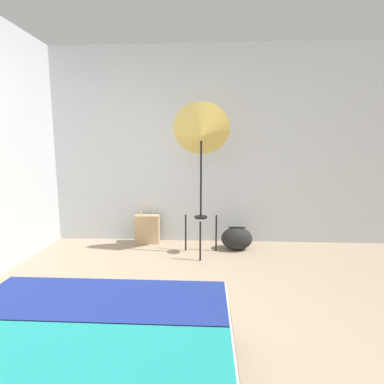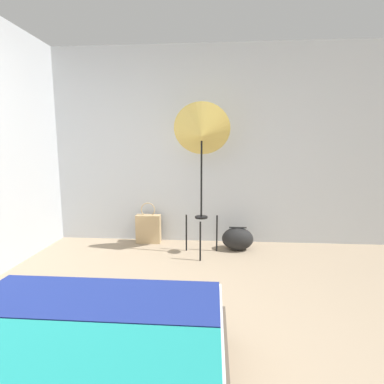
% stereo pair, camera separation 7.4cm
% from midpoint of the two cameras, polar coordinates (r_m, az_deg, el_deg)
% --- Properties ---
extents(ground_plane, '(14.00, 14.00, 0.00)m').
position_cam_midpoint_polar(ground_plane, '(2.11, -16.90, -29.85)').
color(ground_plane, gray).
extents(wall_back, '(8.00, 0.05, 2.60)m').
position_cam_midpoint_polar(wall_back, '(4.09, -5.70, 8.65)').
color(wall_back, '#B7BCC1').
rests_on(wall_back, ground_plane).
extents(photo_umbrella, '(0.67, 0.48, 1.80)m').
position_cam_midpoint_polar(photo_umbrella, '(3.51, 1.14, 10.99)').
color(photo_umbrella, black).
rests_on(photo_umbrella, ground_plane).
extents(tote_bag, '(0.33, 0.13, 0.55)m').
position_cam_midpoint_polar(tote_bag, '(4.12, -9.05, -6.90)').
color(tote_bag, tan).
rests_on(tote_bag, ground_plane).
extents(duffel_bag, '(0.39, 0.29, 0.29)m').
position_cam_midpoint_polar(duffel_bag, '(3.88, 7.96, -8.76)').
color(duffel_bag, black).
rests_on(duffel_bag, ground_plane).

